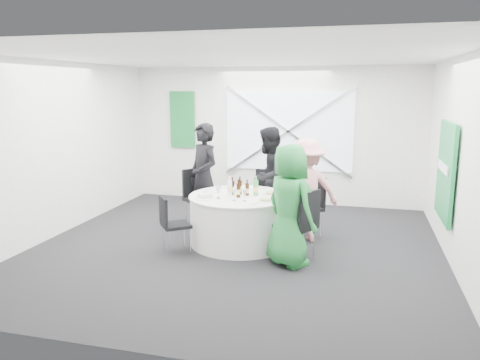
% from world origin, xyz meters
% --- Properties ---
extents(floor, '(6.00, 6.00, 0.00)m').
position_xyz_m(floor, '(0.00, 0.00, 0.00)').
color(floor, black).
rests_on(floor, ground).
extents(ceiling, '(6.00, 6.00, 0.00)m').
position_xyz_m(ceiling, '(0.00, 0.00, 2.80)').
color(ceiling, white).
rests_on(ceiling, wall_back).
extents(wall_back, '(6.00, 0.00, 6.00)m').
position_xyz_m(wall_back, '(0.00, 3.00, 1.40)').
color(wall_back, silver).
rests_on(wall_back, floor).
extents(wall_front, '(6.00, 0.00, 6.00)m').
position_xyz_m(wall_front, '(0.00, -3.00, 1.40)').
color(wall_front, silver).
rests_on(wall_front, floor).
extents(wall_left, '(0.00, 6.00, 6.00)m').
position_xyz_m(wall_left, '(-3.00, 0.00, 1.40)').
color(wall_left, silver).
rests_on(wall_left, floor).
extents(wall_right, '(0.00, 6.00, 6.00)m').
position_xyz_m(wall_right, '(3.00, 0.00, 1.40)').
color(wall_right, silver).
rests_on(wall_right, floor).
extents(window_panel, '(2.60, 0.03, 1.60)m').
position_xyz_m(window_panel, '(0.30, 2.96, 1.50)').
color(window_panel, white).
rests_on(window_panel, wall_back).
extents(window_brace_a, '(2.63, 0.05, 1.84)m').
position_xyz_m(window_brace_a, '(0.30, 2.92, 1.50)').
color(window_brace_a, silver).
rests_on(window_brace_a, window_panel).
extents(window_brace_b, '(2.63, 0.05, 1.84)m').
position_xyz_m(window_brace_b, '(0.30, 2.92, 1.50)').
color(window_brace_b, silver).
rests_on(window_brace_b, window_panel).
extents(green_banner, '(0.55, 0.04, 1.20)m').
position_xyz_m(green_banner, '(-2.00, 2.95, 1.70)').
color(green_banner, '#167037').
rests_on(green_banner, wall_back).
extents(green_sign, '(0.05, 1.20, 1.40)m').
position_xyz_m(green_sign, '(2.94, 0.60, 1.20)').
color(green_sign, '#17833E').
rests_on(green_sign, wall_right).
extents(banquet_table, '(1.56, 1.56, 0.76)m').
position_xyz_m(banquet_table, '(0.00, 0.20, 0.38)').
color(banquet_table, silver).
rests_on(banquet_table, floor).
extents(chair_back, '(0.50, 0.51, 0.97)m').
position_xyz_m(chair_back, '(0.16, 1.29, 0.57)').
color(chair_back, black).
rests_on(chair_back, floor).
extents(chair_back_left, '(0.64, 0.64, 1.00)m').
position_xyz_m(chair_back_left, '(-0.95, 0.93, 0.59)').
color(chair_back_left, black).
rests_on(chair_back_left, floor).
extents(chair_back_right, '(0.62, 0.62, 0.99)m').
position_xyz_m(chair_back_right, '(1.02, 0.83, 0.59)').
color(chair_back_right, black).
rests_on(chair_back_right, floor).
extents(chair_front_right, '(0.63, 0.63, 1.02)m').
position_xyz_m(chair_front_right, '(1.01, -0.37, 0.60)').
color(chair_front_right, black).
rests_on(chair_front_right, floor).
extents(chair_front_left, '(0.54, 0.54, 0.84)m').
position_xyz_m(chair_front_left, '(-0.86, -0.47, 0.49)').
color(chair_front_left, black).
rests_on(chair_front_left, floor).
extents(person_man_back_left, '(0.78, 0.74, 1.80)m').
position_xyz_m(person_man_back_left, '(-0.79, 0.82, 0.90)').
color(person_man_back_left, black).
rests_on(person_man_back_left, floor).
extents(person_man_back, '(0.62, 0.91, 1.72)m').
position_xyz_m(person_man_back, '(0.22, 1.27, 0.86)').
color(person_man_back, black).
rests_on(person_man_back, floor).
extents(person_woman_pink, '(1.15, 0.84, 1.62)m').
position_xyz_m(person_woman_pink, '(0.96, 0.59, 0.81)').
color(person_woman_pink, pink).
rests_on(person_woman_pink, floor).
extents(person_woman_green, '(0.96, 0.92, 1.66)m').
position_xyz_m(person_woman_green, '(0.86, -0.49, 0.83)').
color(person_woman_green, '#227F37').
rests_on(person_woman_green, floor).
extents(plate_back, '(0.26, 0.26, 0.01)m').
position_xyz_m(plate_back, '(0.01, 0.77, 0.77)').
color(plate_back, white).
rests_on(plate_back, banquet_table).
extents(plate_back_left, '(0.29, 0.29, 0.01)m').
position_xyz_m(plate_back_left, '(-0.48, 0.39, 0.77)').
color(plate_back_left, white).
rests_on(plate_back_left, banquet_table).
extents(plate_back_right, '(0.29, 0.29, 0.04)m').
position_xyz_m(plate_back_right, '(0.46, 0.38, 0.78)').
color(plate_back_right, white).
rests_on(plate_back_right, banquet_table).
extents(plate_front_right, '(0.25, 0.25, 0.04)m').
position_xyz_m(plate_front_right, '(0.45, -0.07, 0.78)').
color(plate_front_right, white).
rests_on(plate_front_right, banquet_table).
extents(plate_front_left, '(0.28, 0.28, 0.01)m').
position_xyz_m(plate_front_left, '(-0.45, -0.17, 0.77)').
color(plate_front_left, white).
rests_on(plate_front_left, banquet_table).
extents(napkin, '(0.22, 0.22, 0.05)m').
position_xyz_m(napkin, '(-0.45, -0.12, 0.80)').
color(napkin, silver).
rests_on(napkin, plate_front_left).
extents(beer_bottle_a, '(0.06, 0.06, 0.28)m').
position_xyz_m(beer_bottle_a, '(-0.12, 0.22, 0.87)').
color(beer_bottle_a, '#381B0A').
rests_on(beer_bottle_a, banquet_table).
extents(beer_bottle_b, '(0.06, 0.06, 0.28)m').
position_xyz_m(beer_bottle_b, '(-0.02, 0.27, 0.87)').
color(beer_bottle_b, '#381B0A').
rests_on(beer_bottle_b, banquet_table).
extents(beer_bottle_c, '(0.06, 0.06, 0.25)m').
position_xyz_m(beer_bottle_c, '(0.11, 0.23, 0.85)').
color(beer_bottle_c, '#381B0A').
rests_on(beer_bottle_c, banquet_table).
extents(beer_bottle_d, '(0.06, 0.06, 0.28)m').
position_xyz_m(beer_bottle_d, '(0.01, 0.07, 0.87)').
color(beer_bottle_d, '#381B0A').
rests_on(beer_bottle_d, banquet_table).
extents(green_water_bottle, '(0.08, 0.08, 0.30)m').
position_xyz_m(green_water_bottle, '(0.23, 0.26, 0.88)').
color(green_water_bottle, green).
rests_on(green_water_bottle, banquet_table).
extents(clear_water_bottle, '(0.08, 0.08, 0.28)m').
position_xyz_m(clear_water_bottle, '(-0.16, 0.20, 0.87)').
color(clear_water_bottle, white).
rests_on(clear_water_bottle, banquet_table).
extents(wine_glass_a, '(0.07, 0.07, 0.17)m').
position_xyz_m(wine_glass_a, '(-0.28, 0.01, 0.88)').
color(wine_glass_a, white).
rests_on(wine_glass_a, banquet_table).
extents(wine_glass_b, '(0.07, 0.07, 0.17)m').
position_xyz_m(wine_glass_b, '(-0.26, -0.10, 0.88)').
color(wine_glass_b, white).
rests_on(wine_glass_b, banquet_table).
extents(wine_glass_c, '(0.07, 0.07, 0.17)m').
position_xyz_m(wine_glass_c, '(0.15, -0.13, 0.88)').
color(wine_glass_c, white).
rests_on(wine_glass_c, banquet_table).
extents(wine_glass_d, '(0.07, 0.07, 0.17)m').
position_xyz_m(wine_glass_d, '(0.00, -0.14, 0.88)').
color(wine_glass_d, white).
rests_on(wine_glass_d, banquet_table).
extents(fork_a, '(0.10, 0.13, 0.01)m').
position_xyz_m(fork_a, '(0.33, -0.27, 0.76)').
color(fork_a, silver).
rests_on(fork_a, banquet_table).
extents(knife_a, '(0.11, 0.12, 0.01)m').
position_xyz_m(knife_a, '(0.53, -0.03, 0.76)').
color(knife_a, silver).
rests_on(knife_a, banquet_table).
extents(fork_b, '(0.09, 0.14, 0.01)m').
position_xyz_m(fork_b, '(0.56, 0.32, 0.76)').
color(fork_b, silver).
rests_on(fork_b, banquet_table).
extents(knife_b, '(0.08, 0.14, 0.01)m').
position_xyz_m(knife_b, '(0.43, 0.58, 0.76)').
color(knife_b, silver).
rests_on(knife_b, banquet_table).
extents(fork_c, '(0.08, 0.14, 0.01)m').
position_xyz_m(fork_c, '(-0.41, 0.60, 0.76)').
color(fork_c, silver).
rests_on(fork_c, banquet_table).
extents(knife_c, '(0.08, 0.14, 0.01)m').
position_xyz_m(knife_c, '(-0.57, 0.28, 0.76)').
color(knife_c, silver).
rests_on(knife_c, banquet_table).
extents(fork_d, '(0.15, 0.03, 0.01)m').
position_xyz_m(fork_d, '(0.21, 0.73, 0.76)').
color(fork_d, silver).
rests_on(fork_d, banquet_table).
extents(knife_d, '(0.15, 0.02, 0.01)m').
position_xyz_m(knife_d, '(-0.15, 0.76, 0.76)').
color(knife_d, silver).
rests_on(knife_d, banquet_table).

